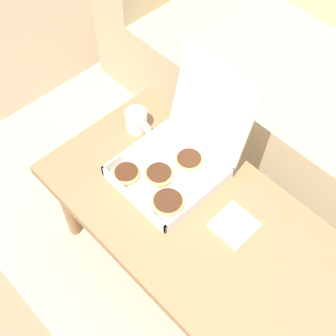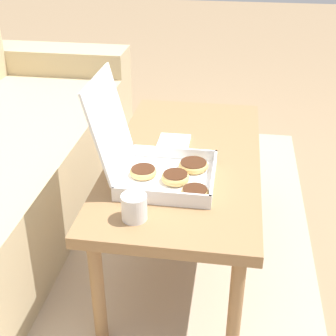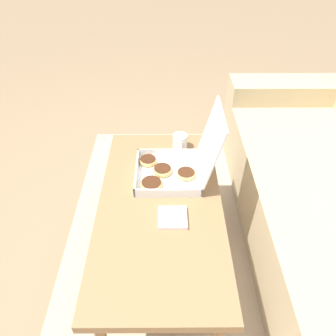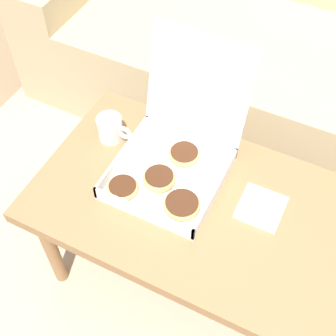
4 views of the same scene
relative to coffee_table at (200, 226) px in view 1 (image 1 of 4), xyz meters
The scene contains 6 objects.
ground_plane 0.44m from the coffee_table, 90.00° to the left, with size 12.00×12.00×0.00m, color #937756.
area_rug 0.60m from the coffee_table, 90.00° to the left, with size 2.47×1.94×0.01m, color tan.
coffee_table is the anchor object (origin of this frame).
pastry_box 0.23m from the coffee_table, 159.93° to the left, with size 0.31×0.39×0.36m.
coffee_mug 0.44m from the coffee_table, 166.23° to the left, with size 0.12×0.08×0.08m.
napkin_stack 0.12m from the coffee_table, 31.62° to the left, with size 0.12×0.12×0.02m.
Camera 1 is at (0.45, -0.70, 1.77)m, focal length 50.00 mm.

